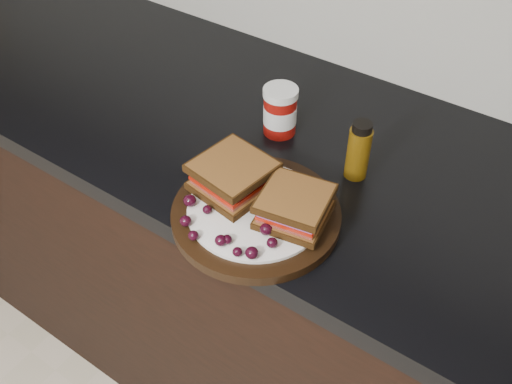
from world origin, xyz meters
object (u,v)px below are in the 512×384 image
plate (256,214)px  sandwich_left (233,176)px  oil_bottle (359,150)px  condiment_jar (280,111)px

plate → sandwich_left: (-0.06, 0.02, 0.04)m
plate → oil_bottle: (0.08, 0.19, 0.05)m
condiment_jar → plate: bearing=-66.5°
condiment_jar → oil_bottle: oil_bottle is taller
sandwich_left → oil_bottle: size_ratio=1.03×
plate → condiment_jar: (-0.10, 0.22, 0.04)m
plate → sandwich_left: size_ratio=2.39×
sandwich_left → condiment_jar: size_ratio=1.19×
condiment_jar → oil_bottle: (0.18, -0.03, 0.01)m
condiment_jar → oil_bottle: size_ratio=0.86×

